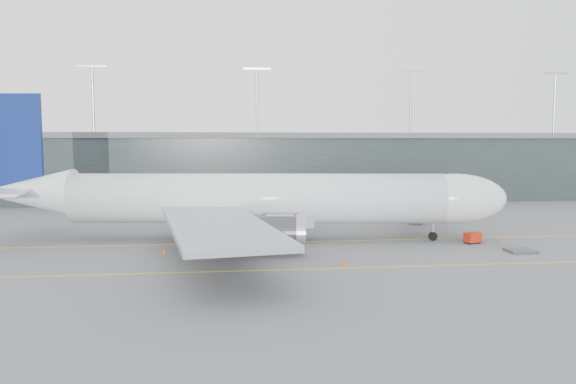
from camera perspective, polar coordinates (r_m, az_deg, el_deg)
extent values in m
plane|color=slate|center=(77.99, -4.53, -4.66)|extent=(320.00, 320.00, 0.00)
cube|color=gold|center=(74.06, -4.40, -5.17)|extent=(160.00, 0.25, 0.02)
cube|color=gold|center=(58.40, -3.74, -7.97)|extent=(160.00, 0.25, 0.02)
cube|color=gold|center=(98.03, -2.06, -2.63)|extent=(0.25, 60.00, 0.02)
cube|color=#1F292A|center=(134.98, -5.52, 2.46)|extent=(240.00, 35.00, 14.00)
cube|color=#58595D|center=(134.85, -5.55, 5.69)|extent=(240.00, 36.00, 1.20)
cylinder|color=#9E9EA3|center=(128.01, -19.19, 8.77)|extent=(0.60, 0.60, 14.00)
cylinder|color=#9E9EA3|center=(125.37, -3.16, 9.13)|extent=(0.60, 0.60, 14.00)
cylinder|color=#9E9EA3|center=(132.28, 12.34, 8.81)|extent=(0.60, 0.60, 14.00)
cylinder|color=#9E9EA3|center=(147.41, 25.43, 8.05)|extent=(0.60, 0.60, 14.00)
cylinder|color=white|center=(75.15, -3.13, -0.65)|extent=(49.74, 12.82, 6.64)
ellipsoid|color=white|center=(78.02, 16.49, -0.64)|extent=(14.68, 8.35, 6.64)
cone|color=white|center=(82.81, -24.73, -0.06)|extent=(12.50, 7.82, 6.38)
cube|color=gray|center=(75.52, -3.93, -2.59)|extent=(17.69, 7.48, 2.14)
cube|color=black|center=(79.15, 19.35, 0.14)|extent=(2.74, 3.49, 0.86)
cube|color=gray|center=(59.18, -7.25, -3.29)|extent=(14.26, 32.18, 0.59)
cylinder|color=#36373B|center=(65.33, -1.80, -4.08)|extent=(7.92, 4.67, 3.75)
cube|color=gray|center=(91.98, -4.48, -0.27)|extent=(21.13, 32.36, 0.59)
cylinder|color=#36373B|center=(85.48, -1.26, -1.89)|extent=(7.92, 4.67, 3.75)
cube|color=navy|center=(83.23, -25.91, 4.58)|extent=(6.98, 1.41, 12.86)
cube|color=white|center=(88.56, -23.75, 0.64)|extent=(9.11, 11.16, 0.38)
cylinder|color=black|center=(77.99, 14.50, -4.37)|extent=(1.22, 0.57, 1.18)
cylinder|color=#9E9EA3|center=(77.86, 14.51, -3.78)|extent=(0.32, 0.32, 2.79)
cylinder|color=black|center=(71.17, -6.83, -5.05)|extent=(1.45, 0.71, 1.39)
cylinder|color=black|center=(81.24, -5.91, -3.78)|extent=(1.45, 0.71, 1.39)
cube|color=#2D2D32|center=(82.38, 12.35, -0.69)|extent=(4.46, 4.66, 2.83)
cube|color=#2D2D32|center=(90.69, 12.88, -0.18)|extent=(7.80, 12.99, 2.53)
cube|color=#2D2D32|center=(103.73, 13.53, 0.46)|extent=(8.02, 13.09, 2.63)
cube|color=#2D2D32|center=(116.80, 14.04, 0.96)|extent=(8.25, 13.20, 2.73)
cylinder|color=#9E9EA3|center=(91.72, 12.88, -2.09)|extent=(0.51, 0.51, 3.84)
cube|color=#36373B|center=(91.93, 12.86, -3.05)|extent=(2.47, 2.22, 0.71)
cylinder|color=#2D2D32|center=(120.64, 6.15, 1.21)|extent=(4.04, 4.04, 3.03)
cylinder|color=#2D2D32|center=(120.90, 6.13, -0.32)|extent=(1.82, 1.82, 3.64)
cube|color=#AD200C|center=(77.19, 18.25, -4.40)|extent=(2.40, 1.94, 1.23)
cylinder|color=black|center=(76.44, 18.08, -4.95)|extent=(0.40, 0.26, 0.38)
cylinder|color=black|center=(77.50, 18.88, -4.84)|extent=(0.40, 0.26, 0.38)
cylinder|color=black|center=(77.10, 17.59, -4.85)|extent=(0.40, 0.26, 0.38)
cylinder|color=black|center=(78.15, 18.39, -4.74)|extent=(0.40, 0.26, 0.38)
cube|color=#3F3E44|center=(73.30, 22.57, -5.51)|extent=(3.32, 2.69, 0.33)
cube|color=#36373B|center=(88.41, -7.12, -3.41)|extent=(2.32, 1.88, 0.23)
cube|color=#B0B4BD|center=(88.27, -7.13, -2.75)|extent=(1.87, 1.75, 1.71)
cube|color=#273C9B|center=(88.15, -7.14, -2.18)|extent=(1.92, 1.81, 0.09)
cube|color=#36373B|center=(88.78, -7.04, -3.38)|extent=(2.22, 1.79, 0.22)
cube|color=#B5BCC2|center=(88.64, -7.04, -2.75)|extent=(1.78, 1.67, 1.64)
cube|color=#273C9B|center=(88.53, -7.05, -2.20)|extent=(1.84, 1.73, 0.09)
cube|color=#36373B|center=(88.14, -4.46, -3.42)|extent=(2.50, 2.29, 0.20)
cube|color=silver|center=(88.01, -4.46, -2.84)|extent=(2.09, 2.04, 1.51)
cube|color=#273C9B|center=(87.91, -4.47, -2.33)|extent=(2.15, 2.10, 0.08)
cone|color=#CC5C0B|center=(80.38, 20.81, -4.44)|extent=(0.43, 0.43, 0.68)
cone|color=#F83A0D|center=(60.27, 5.60, -7.21)|extent=(0.48, 0.48, 0.77)
cone|color=#E65F0C|center=(89.36, 1.33, -3.18)|extent=(0.41, 0.41, 0.66)
cone|color=#F3590D|center=(68.43, -12.47, -5.85)|extent=(0.44, 0.44, 0.69)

